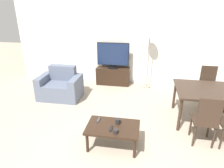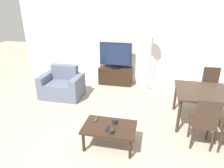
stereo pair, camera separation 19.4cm
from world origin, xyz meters
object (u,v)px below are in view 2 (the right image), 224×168
dining_table (209,95)px  cup_white_near (115,121)px  armchair (62,86)px  cup_colored_far (112,131)px  remote_primary (107,128)px  floor_lamp (152,37)px  dining_chair_far (210,86)px  dining_chair_near (204,121)px  remote_secondary (96,119)px  tv_stand (115,76)px  coffee_table (109,129)px  tv (116,56)px

dining_table → cup_white_near: 2.02m
armchair → cup_colored_far: armchair is taller
remote_primary → floor_lamp: bearing=78.7°
cup_white_near → floor_lamp: bearing=79.9°
armchair → floor_lamp: size_ratio=0.62×
armchair → dining_chair_far: (3.72, 0.26, 0.24)m
dining_chair_near → remote_primary: dining_chair_near is taller
remote_secondary → dining_chair_far: bearing=38.3°
tv_stand → cup_colored_far: (0.56, -3.04, 0.18)m
armchair → remote_secondary: (1.41, -1.56, 0.12)m
tv_stand → dining_chair_far: dining_chair_far is taller
coffee_table → dining_chair_near: (1.57, 0.31, 0.18)m
dining_chair_near → cup_white_near: size_ratio=9.89×
dining_chair_near → floor_lamp: (-1.01, 2.50, 0.96)m
tv → remote_secondary: 2.76m
remote_secondary → remote_primary: bearing=-39.7°
tv → cup_white_near: (0.55, -2.76, -0.46)m
armchair → tv: 1.79m
dining_chair_far → remote_secondary: size_ratio=6.40×
cup_white_near → tv: bearing=101.3°
dining_chair_far → floor_lamp: (-1.46, 0.84, 0.96)m
dining_chair_far → floor_lamp: floor_lamp is taller
remote_secondary → cup_colored_far: size_ratio=1.88×
floor_lamp → cup_white_near: size_ratio=17.83×
tv_stand → remote_secondary: size_ratio=6.66×
dining_chair_far → remote_primary: dining_chair_far is taller
coffee_table → dining_chair_near: 1.61m
tv_stand → dining_table: bearing=-37.1°
armchair → floor_lamp: floor_lamp is taller
floor_lamp → cup_white_near: floor_lamp is taller
armchair → dining_table: size_ratio=0.83×
floor_lamp → armchair: bearing=-154.0°
tv_stand → dining_chair_far: (2.50, -0.89, 0.27)m
remote_primary → cup_white_near: size_ratio=1.54×
coffee_table → floor_lamp: floor_lamp is taller
cup_colored_far → tv_stand: bearing=100.4°
dining_chair_near → remote_primary: (-1.58, -0.39, -0.12)m
remote_primary → remote_secondary: 0.35m
floor_lamp → cup_white_near: 2.94m
tv → coffee_table: 2.95m
tv_stand → tv: bearing=-90.0°
armchair → dining_table: bearing=-9.2°
floor_lamp → dining_table: bearing=-53.5°
dining_table → cup_white_near: (-1.72, -1.04, -0.20)m
floor_lamp → dining_chair_far: bearing=-29.8°
armchair → remote_primary: bearing=-46.7°
tv_stand → tv: size_ratio=1.05×
cup_white_near → remote_primary: bearing=-117.0°
dining_table → remote_secondary: size_ratio=8.59×
dining_table → floor_lamp: size_ratio=0.74×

